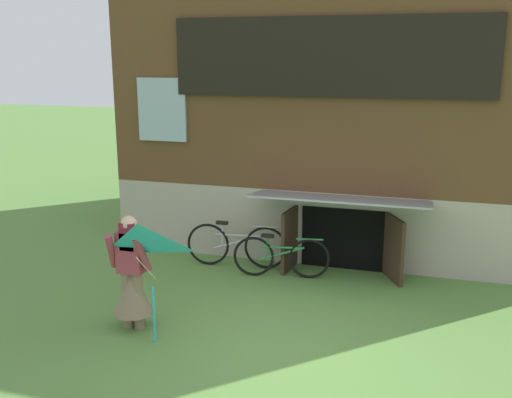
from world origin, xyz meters
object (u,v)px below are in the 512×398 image
(kite, at_px, (139,254))
(bicycle_green, at_px, (281,257))
(person, at_px, (132,282))
(bicycle_silver, at_px, (237,245))

(kite, relative_size, bicycle_green, 0.98)
(person, distance_m, bicycle_green, 2.75)
(person, bearing_deg, bicycle_silver, 87.10)
(bicycle_green, bearing_deg, kite, -119.67)
(bicycle_green, bearing_deg, person, -131.04)
(person, relative_size, bicycle_green, 0.99)
(kite, relative_size, bicycle_silver, 0.88)
(person, xyz_separation_m, bicycle_green, (1.44, 2.33, -0.30))
(person, bearing_deg, kite, -42.10)
(kite, xyz_separation_m, bicycle_green, (1.05, 2.83, -0.89))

